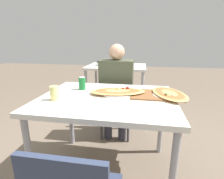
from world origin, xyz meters
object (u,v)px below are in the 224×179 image
object	(u,v)px
dining_table	(107,105)
drink_glass	(55,93)
person_seated	(116,85)
pizza_main	(118,92)
soda_can	(82,83)
chair_far_seated	(117,99)
pizza_second	(169,94)

from	to	relation	value
dining_table	drink_glass	world-z (taller)	drink_glass
dining_table	person_seated	world-z (taller)	person_seated
person_seated	pizza_main	size ratio (longest dim) A/B	2.22
person_seated	soda_can	distance (m)	0.57
chair_far_seated	drink_glass	distance (m)	1.07
person_seated	pizza_main	world-z (taller)	person_seated
dining_table	person_seated	bearing A→B (deg)	91.27
chair_far_seated	pizza_second	world-z (taller)	chair_far_seated
soda_can	pizza_second	size ratio (longest dim) A/B	0.25
drink_glass	pizza_second	world-z (taller)	drink_glass
drink_glass	person_seated	bearing A→B (deg)	64.66
person_seated	drink_glass	size ratio (longest dim) A/B	10.21
dining_table	person_seated	distance (m)	0.67
pizza_main	drink_glass	world-z (taller)	drink_glass
drink_glass	pizza_second	size ratio (longest dim) A/B	0.23
pizza_second	pizza_main	bearing A→B (deg)	-178.92
dining_table	pizza_main	distance (m)	0.16
person_seated	pizza_main	bearing A→B (deg)	99.57
drink_glass	pizza_second	distance (m)	0.98
chair_far_seated	pizza_main	xyz separation A→B (m)	(0.10, -0.68, 0.32)
soda_can	person_seated	bearing A→B (deg)	60.49
dining_table	pizza_second	bearing A→B (deg)	11.95
drink_glass	pizza_main	bearing A→B (deg)	27.74
chair_far_seated	soda_can	xyz separation A→B (m)	(-0.27, -0.59, 0.36)
pizza_main	pizza_second	xyz separation A→B (m)	(0.46, 0.01, -0.00)
chair_far_seated	pizza_second	bearing A→B (deg)	129.51
pizza_main	drink_glass	distance (m)	0.55
dining_table	pizza_second	distance (m)	0.56
person_seated	drink_glass	xyz separation A→B (m)	(-0.39, -0.82, 0.13)
dining_table	pizza_second	size ratio (longest dim) A/B	2.29
pizza_main	pizza_second	size ratio (longest dim) A/B	1.07
pizza_second	drink_glass	bearing A→B (deg)	-164.32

